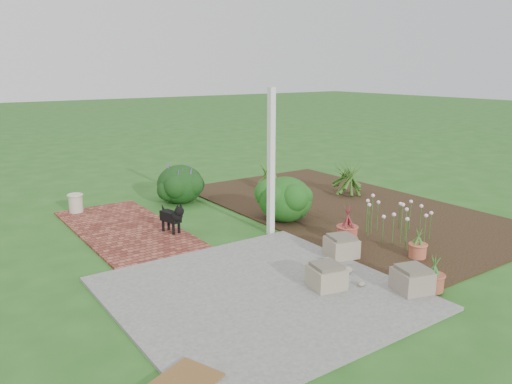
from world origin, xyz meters
TOP-DOWN VIEW (x-y plane):
  - ground at (0.00, 0.00)m, footprint 80.00×80.00m
  - concrete_patio at (-1.25, -1.75)m, footprint 3.50×3.50m
  - brick_path at (-1.70, 1.75)m, footprint 1.60×3.50m
  - garden_bed at (2.50, 0.50)m, footprint 4.00×7.00m
  - veranda_post at (0.30, 0.10)m, footprint 0.10×0.10m
  - stone_trough_near at (0.36, -2.84)m, footprint 0.51×0.51m
  - stone_trough_mid at (-0.46, -2.13)m, footprint 0.48×0.48m
  - stone_trough_far at (0.48, -1.45)m, footprint 0.52×0.52m
  - black_dog at (-1.12, 1.01)m, footprint 0.27×0.58m
  - cream_ceramic_urn at (-2.13, 3.27)m, footprint 0.34×0.34m
  - evergreen_shrub at (0.94, 0.51)m, footprint 1.21×1.21m
  - agapanthus_clump_back at (3.31, 1.25)m, footprint 1.30×1.30m
  - agapanthus_clump_front at (2.17, 2.67)m, footprint 1.10×1.10m
  - pink_flower_patch at (1.91, -1.38)m, footprint 1.20×1.20m
  - terracotta_pot_bronze at (1.03, -1.02)m, footprint 0.43×0.43m
  - terracotta_pot_small_left at (1.41, -2.13)m, footprint 0.32×0.32m
  - terracotta_pot_small_right at (0.61, -2.98)m, footprint 0.30×0.30m
  - purple_flowering_bush at (-0.03, 2.90)m, footprint 1.16×1.16m

SIDE VIEW (x-z plane):
  - ground at x=0.00m, z-range 0.00..0.00m
  - garden_bed at x=2.50m, z-range 0.00..0.03m
  - concrete_patio at x=-1.25m, z-range 0.00..0.04m
  - brick_path at x=-1.70m, z-range 0.00..0.04m
  - terracotta_pot_small_left at x=1.41m, z-range 0.03..0.24m
  - terracotta_pot_small_right at x=0.61m, z-range 0.03..0.25m
  - terracotta_pot_bronze at x=1.03m, z-range 0.03..0.30m
  - stone_trough_mid at x=-0.46m, z-range 0.04..0.31m
  - stone_trough_near at x=0.36m, z-range 0.04..0.32m
  - stone_trough_far at x=0.48m, z-range 0.04..0.32m
  - cream_ceramic_urn at x=-2.13m, z-range 0.04..0.39m
  - black_dog at x=-1.12m, z-range 0.09..0.59m
  - pink_flower_patch at x=1.91m, z-range 0.03..0.76m
  - agapanthus_clump_front at x=2.17m, z-range 0.03..0.80m
  - purple_flowering_bush at x=-0.03m, z-range 0.00..0.83m
  - evergreen_shrub at x=0.94m, z-range 0.03..0.88m
  - agapanthus_clump_back at x=3.31m, z-range 0.03..0.95m
  - veranda_post at x=0.30m, z-range 0.00..2.50m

